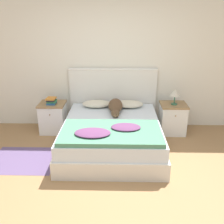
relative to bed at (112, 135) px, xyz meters
name	(u,v)px	position (x,y,z in m)	size (l,w,h in m)	color
ground_plane	(102,187)	(-0.11, -1.08, -0.24)	(16.00, 16.00, 0.00)	#997047
wall_back	(107,62)	(-0.11, 1.05, 1.04)	(9.00, 0.06, 2.55)	silver
bed	(112,135)	(0.00, 0.00, 0.00)	(1.61, 1.91, 0.48)	silver
headboard	(113,97)	(0.00, 0.98, 0.37)	(1.69, 0.06, 1.18)	silver
nightstand_left	(53,117)	(-1.14, 0.66, 0.05)	(0.48, 0.47, 0.57)	white
nightstand_right	(173,118)	(1.14, 0.66, 0.05)	(0.48, 0.47, 0.57)	white
pillow_left	(96,104)	(-0.31, 0.73, 0.31)	(0.54, 0.34, 0.12)	beige
pillow_right	(129,104)	(0.31, 0.73, 0.31)	(0.54, 0.34, 0.12)	beige
quilt	(110,132)	(-0.01, -0.48, 0.29)	(1.47, 0.86, 0.11)	#4C8466
dog	(116,106)	(0.06, 0.49, 0.34)	(0.25, 0.77, 0.21)	brown
book_stack	(52,101)	(-1.13, 0.64, 0.39)	(0.19, 0.21, 0.11)	#285689
table_lamp	(175,93)	(1.14, 0.64, 0.55)	(0.19, 0.19, 0.29)	#336B4C
rug	(24,160)	(-1.37, -0.42, -0.24)	(1.01, 0.83, 0.00)	#604C75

